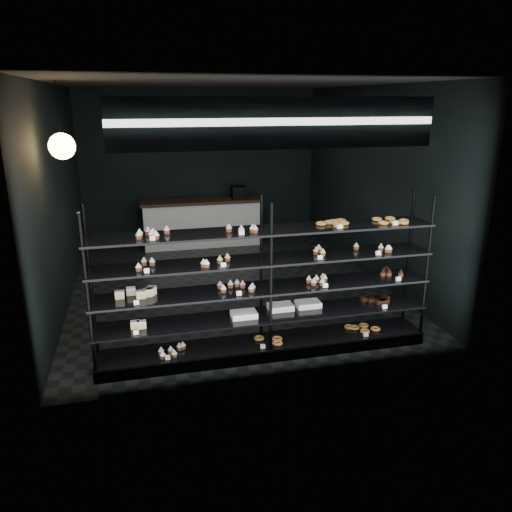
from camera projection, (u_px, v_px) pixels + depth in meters
name	position (u px, v px, depth m)	size (l,w,h in m)	color
room	(226.00, 190.00, 7.91)	(5.01, 6.01, 3.20)	black
display_shelf	(264.00, 306.00, 5.92)	(4.00, 0.50, 1.91)	black
signage	(279.00, 123.00, 4.85)	(3.30, 0.05, 0.50)	#0D1245
pendant_lamp	(62.00, 146.00, 5.80)	(0.30, 0.30, 0.88)	black
service_counter	(202.00, 222.00, 10.53)	(2.50, 0.65, 1.23)	beige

